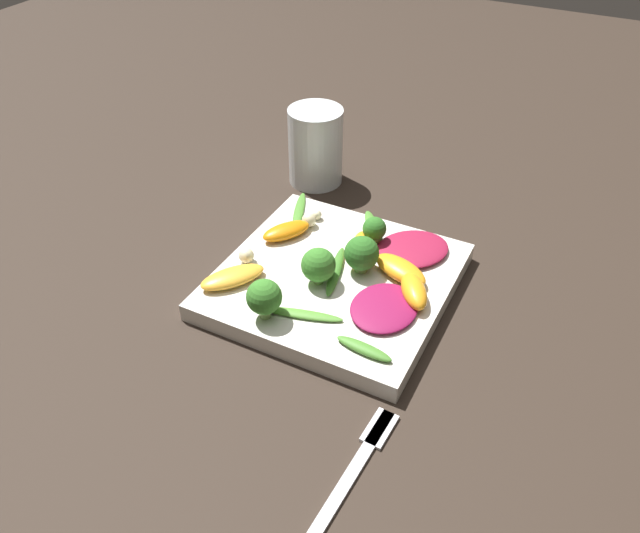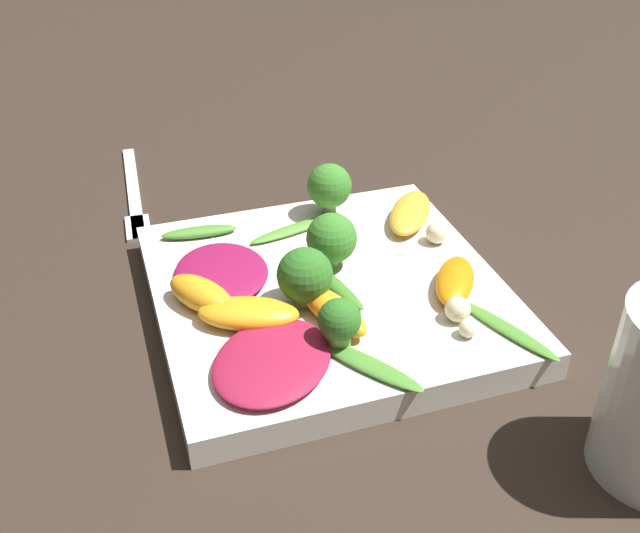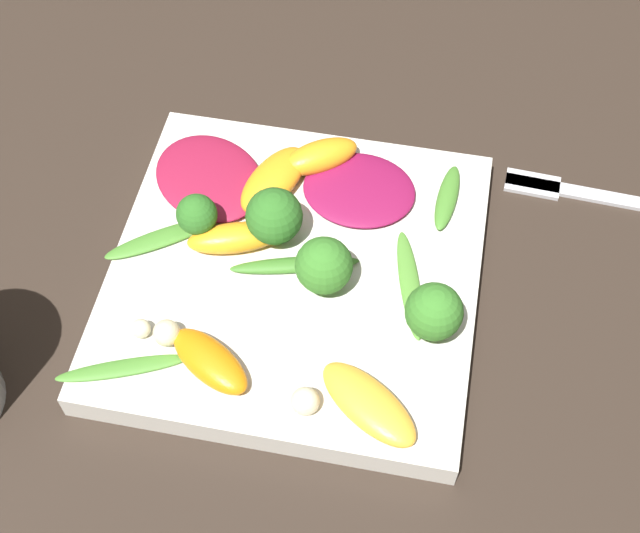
% 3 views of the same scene
% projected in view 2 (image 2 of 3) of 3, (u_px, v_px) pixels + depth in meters
% --- Properties ---
extents(ground_plane, '(2.40, 2.40, 0.00)m').
position_uv_depth(ground_plane, '(327.00, 307.00, 0.56)').
color(ground_plane, '#2D231C').
extents(plate, '(0.25, 0.25, 0.02)m').
position_uv_depth(plate, '(328.00, 295.00, 0.56)').
color(plate, silver).
rests_on(plate, ground_plane).
extents(fork, '(0.19, 0.03, 0.01)m').
position_uv_depth(fork, '(134.00, 199.00, 0.69)').
color(fork, silver).
rests_on(fork, ground_plane).
extents(radicchio_leaf_0, '(0.08, 0.07, 0.01)m').
position_uv_depth(radicchio_leaf_0, '(221.00, 272.00, 0.55)').
color(radicchio_leaf_0, maroon).
rests_on(radicchio_leaf_0, plate).
extents(radicchio_leaf_1, '(0.11, 0.11, 0.01)m').
position_uv_depth(radicchio_leaf_1, '(272.00, 361.00, 0.47)').
color(radicchio_leaf_1, maroon).
rests_on(radicchio_leaf_1, plate).
extents(orange_segment_0, '(0.05, 0.08, 0.02)m').
position_uv_depth(orange_segment_0, '(248.00, 314.00, 0.50)').
color(orange_segment_0, orange).
rests_on(orange_segment_0, plate).
extents(orange_segment_1, '(0.08, 0.07, 0.01)m').
position_uv_depth(orange_segment_1, '(410.00, 213.00, 0.62)').
color(orange_segment_1, '#FCAD33').
rests_on(orange_segment_1, plate).
extents(orange_segment_2, '(0.07, 0.06, 0.02)m').
position_uv_depth(orange_segment_2, '(455.00, 281.00, 0.54)').
color(orange_segment_2, orange).
rests_on(orange_segment_2, plate).
extents(orange_segment_3, '(0.06, 0.05, 0.02)m').
position_uv_depth(orange_segment_3, '(200.00, 291.00, 0.52)').
color(orange_segment_3, orange).
rests_on(orange_segment_3, plate).
extents(orange_segment_4, '(0.07, 0.04, 0.02)m').
position_uv_depth(orange_segment_4, '(333.00, 310.00, 0.51)').
color(orange_segment_4, orange).
rests_on(orange_segment_4, plate).
extents(broccoli_floret_0, '(0.03, 0.03, 0.04)m').
position_uv_depth(broccoli_floret_0, '(339.00, 322.00, 0.48)').
color(broccoli_floret_0, '#7A9E51').
rests_on(broccoli_floret_0, plate).
extents(broccoli_floret_1, '(0.04, 0.04, 0.05)m').
position_uv_depth(broccoli_floret_1, '(329.00, 187.00, 0.62)').
color(broccoli_floret_1, '#84AD5B').
rests_on(broccoli_floret_1, plate).
extents(broccoli_floret_2, '(0.04, 0.04, 0.04)m').
position_uv_depth(broccoli_floret_2, '(305.00, 276.00, 0.52)').
color(broccoli_floret_2, '#7A9E51').
rests_on(broccoli_floret_2, plate).
extents(broccoli_floret_3, '(0.04, 0.04, 0.04)m').
position_uv_depth(broccoli_floret_3, '(332.00, 239.00, 0.56)').
color(broccoli_floret_3, '#7A9E51').
rests_on(broccoli_floret_3, plate).
extents(arugula_sprig_0, '(0.08, 0.06, 0.01)m').
position_uv_depth(arugula_sprig_0, '(368.00, 365.00, 0.47)').
color(arugula_sprig_0, '#47842D').
rests_on(arugula_sprig_0, plate).
extents(arugula_sprig_1, '(0.09, 0.04, 0.01)m').
position_uv_depth(arugula_sprig_1, '(335.00, 281.00, 0.55)').
color(arugula_sprig_1, '#3D7528').
rests_on(arugula_sprig_1, plate).
extents(arugula_sprig_2, '(0.08, 0.04, 0.00)m').
position_uv_depth(arugula_sprig_2, '(507.00, 329.00, 0.50)').
color(arugula_sprig_2, '#47842D').
rests_on(arugula_sprig_2, plate).
extents(arugula_sprig_3, '(0.02, 0.06, 0.01)m').
position_uv_depth(arugula_sprig_3, '(199.00, 232.00, 0.60)').
color(arugula_sprig_3, '#47842D').
rests_on(arugula_sprig_3, plate).
extents(arugula_sprig_4, '(0.04, 0.09, 0.01)m').
position_uv_depth(arugula_sprig_4, '(302.00, 227.00, 0.61)').
color(arugula_sprig_4, '#518E33').
rests_on(arugula_sprig_4, plate).
extents(macadamia_nut_0, '(0.02, 0.02, 0.02)m').
position_uv_depth(macadamia_nut_0, '(437.00, 233.00, 0.59)').
color(macadamia_nut_0, beige).
rests_on(macadamia_nut_0, plate).
extents(macadamia_nut_1, '(0.01, 0.01, 0.01)m').
position_uv_depth(macadamia_nut_1, '(468.00, 328.00, 0.49)').
color(macadamia_nut_1, beige).
rests_on(macadamia_nut_1, plate).
extents(macadamia_nut_2, '(0.02, 0.02, 0.02)m').
position_uv_depth(macadamia_nut_2, '(458.00, 309.00, 0.51)').
color(macadamia_nut_2, beige).
rests_on(macadamia_nut_2, plate).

